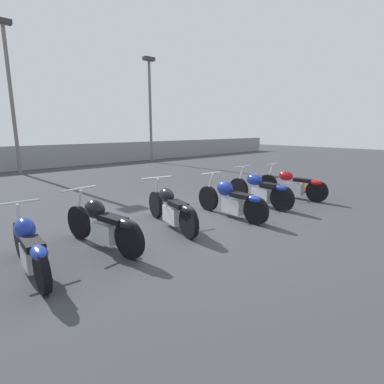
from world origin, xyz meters
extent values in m
plane|color=#38383D|center=(0.00, 0.00, 0.00)|extent=(60.00, 60.00, 0.00)
cube|color=gray|center=(0.00, 12.04, 0.62)|extent=(40.00, 0.04, 1.23)
cylinder|color=slate|center=(-1.01, 10.91, 3.25)|extent=(0.16, 0.16, 6.50)
cube|color=#333333|center=(-1.01, 10.91, 6.60)|extent=(0.70, 0.35, 0.20)
cylinder|color=slate|center=(6.42, 10.72, 3.01)|extent=(0.16, 0.16, 6.03)
cube|color=#333333|center=(6.42, 10.72, 6.13)|extent=(0.70, 0.35, 0.20)
cylinder|color=black|center=(-3.50, 0.40, 0.30)|extent=(0.14, 0.60, 0.60)
cylinder|color=black|center=(-3.60, -1.02, 0.30)|extent=(0.14, 0.60, 0.60)
cube|color=silver|center=(-3.56, -0.38, 0.27)|extent=(0.23, 0.53, 0.33)
ellipsoid|color=navy|center=(-3.54, -0.14, 0.63)|extent=(0.32, 0.50, 0.34)
cube|color=black|center=(-3.57, -0.62, 0.55)|extent=(0.27, 0.50, 0.10)
ellipsoid|color=navy|center=(-3.59, -0.97, 0.54)|extent=(0.23, 0.45, 0.16)
cylinder|color=silver|center=(-3.51, 0.30, 0.95)|extent=(0.64, 0.08, 0.04)
cylinder|color=silver|center=(-3.51, 0.35, 0.62)|extent=(0.07, 0.25, 0.63)
cylinder|color=silver|center=(-3.45, -0.53, 0.21)|extent=(0.11, 0.60, 0.07)
cylinder|color=black|center=(-2.45, 0.60, 0.32)|extent=(0.20, 0.65, 0.64)
cylinder|color=black|center=(-2.22, -0.86, 0.32)|extent=(0.20, 0.65, 0.64)
cube|color=silver|center=(-2.32, -0.20, 0.29)|extent=(0.28, 0.55, 0.35)
ellipsoid|color=black|center=(-2.36, 0.04, 0.68)|extent=(0.36, 0.50, 0.34)
cube|color=black|center=(-2.28, -0.45, 0.59)|extent=(0.32, 0.60, 0.10)
ellipsoid|color=black|center=(-2.23, -0.81, 0.58)|extent=(0.26, 0.47, 0.16)
cylinder|color=silver|center=(-2.43, 0.50, 0.99)|extent=(0.71, 0.14, 0.04)
cylinder|color=silver|center=(-2.44, 0.55, 0.66)|extent=(0.09, 0.26, 0.65)
cylinder|color=silver|center=(-2.18, -0.33, 0.23)|extent=(0.18, 0.70, 0.07)
cylinder|color=black|center=(-0.53, 0.73, 0.31)|extent=(0.24, 0.63, 0.63)
cylinder|color=black|center=(-0.89, -0.83, 0.31)|extent=(0.24, 0.63, 0.63)
cube|color=silver|center=(-0.73, -0.13, 0.28)|extent=(0.32, 0.61, 0.34)
ellipsoid|color=black|center=(-0.67, 0.14, 0.66)|extent=(0.38, 0.57, 0.32)
cube|color=black|center=(-0.79, -0.39, 0.58)|extent=(0.35, 0.57, 0.10)
ellipsoid|color=black|center=(-0.88, -0.78, 0.56)|extent=(0.29, 0.47, 0.16)
cylinder|color=silver|center=(-0.55, 0.63, 0.98)|extent=(0.72, 0.20, 0.04)
cylinder|color=silver|center=(-0.54, 0.68, 0.65)|extent=(0.11, 0.26, 0.65)
cylinder|color=silver|center=(-0.65, -0.31, 0.22)|extent=(0.21, 0.63, 0.07)
cylinder|color=black|center=(0.83, 0.31, 0.32)|extent=(0.13, 0.64, 0.64)
cylinder|color=black|center=(0.74, -1.22, 0.32)|extent=(0.13, 0.64, 0.64)
cube|color=silver|center=(0.78, -0.53, 0.29)|extent=(0.23, 0.56, 0.35)
ellipsoid|color=navy|center=(0.80, -0.27, 0.67)|extent=(0.33, 0.46, 0.36)
cube|color=black|center=(0.77, -0.79, 0.58)|extent=(0.27, 0.55, 0.10)
ellipsoid|color=navy|center=(0.75, -1.17, 0.57)|extent=(0.22, 0.45, 0.16)
cylinder|color=silver|center=(0.82, 0.21, 0.99)|extent=(0.61, 0.07, 0.04)
cylinder|color=silver|center=(0.82, 0.26, 0.65)|extent=(0.06, 0.26, 0.65)
cylinder|color=silver|center=(0.89, -0.69, 0.22)|extent=(0.10, 0.57, 0.07)
cylinder|color=black|center=(2.25, 0.46, 0.34)|extent=(0.14, 0.68, 0.67)
cylinder|color=black|center=(2.15, -1.02, 0.34)|extent=(0.14, 0.68, 0.67)
cube|color=silver|center=(2.20, -0.36, 0.30)|extent=(0.23, 0.55, 0.37)
ellipsoid|color=navy|center=(2.21, -0.10, 0.70)|extent=(0.29, 0.53, 0.31)
cube|color=black|center=(2.18, -0.61, 0.62)|extent=(0.27, 0.52, 0.10)
ellipsoid|color=navy|center=(2.16, -0.97, 0.60)|extent=(0.23, 0.45, 0.16)
cylinder|color=silver|center=(2.24, 0.36, 1.02)|extent=(0.64, 0.08, 0.04)
cylinder|color=silver|center=(2.25, 0.41, 0.68)|extent=(0.07, 0.26, 0.67)
cylinder|color=silver|center=(2.31, -0.51, 0.23)|extent=(0.12, 0.72, 0.07)
cylinder|color=black|center=(3.71, 0.41, 0.32)|extent=(0.12, 0.63, 0.63)
cylinder|color=black|center=(3.76, -1.18, 0.32)|extent=(0.12, 0.63, 0.63)
cube|color=silver|center=(3.74, -0.46, 0.28)|extent=(0.22, 0.58, 0.35)
ellipsoid|color=#AD1419|center=(3.73, -0.19, 0.66)|extent=(0.27, 0.47, 0.30)
cube|color=black|center=(3.75, -0.73, 0.59)|extent=(0.26, 0.52, 0.10)
ellipsoid|color=#AD1419|center=(3.76, -1.13, 0.57)|extent=(0.21, 0.45, 0.16)
cylinder|color=silver|center=(3.71, 0.32, 0.98)|extent=(0.61, 0.06, 0.04)
cylinder|color=silver|center=(3.71, 0.36, 0.65)|extent=(0.06, 0.25, 0.65)
cylinder|color=silver|center=(3.86, -0.62, 0.22)|extent=(0.09, 0.74, 0.07)
cone|color=orange|center=(5.21, -0.02, 0.20)|extent=(0.31, 0.31, 0.40)
camera|label=1|loc=(-4.59, -4.91, 2.08)|focal=28.00mm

